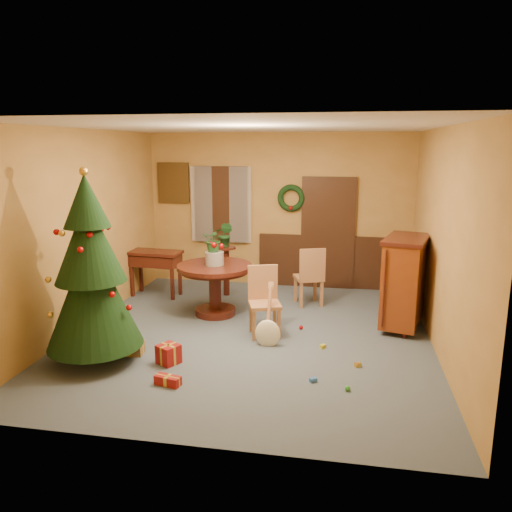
% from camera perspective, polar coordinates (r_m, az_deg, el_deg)
% --- Properties ---
extents(room_envelope, '(5.50, 5.50, 5.50)m').
position_cam_1_polar(room_envelope, '(9.50, 3.74, 3.14)').
color(room_envelope, '#374350').
rests_on(room_envelope, ground).
extents(dining_table, '(1.19, 1.19, 0.82)m').
position_cam_1_polar(dining_table, '(7.94, -4.72, -2.75)').
color(dining_table, black).
rests_on(dining_table, floor).
extents(urn, '(0.29, 0.29, 0.21)m').
position_cam_1_polar(urn, '(7.85, -4.76, -0.26)').
color(urn, slate).
rests_on(urn, dining_table).
extents(centerpiece_plant, '(0.35, 0.30, 0.39)m').
position_cam_1_polar(centerpiece_plant, '(7.79, -4.80, 1.88)').
color(centerpiece_plant, '#1E4C23').
rests_on(centerpiece_plant, urn).
extents(chair_near, '(0.54, 0.54, 0.99)m').
position_cam_1_polar(chair_near, '(7.13, 0.90, -4.84)').
color(chair_near, '#9A633D').
rests_on(chair_near, floor).
extents(chair_far, '(0.57, 0.57, 1.01)m').
position_cam_1_polar(chair_far, '(8.41, 6.20, -2.14)').
color(chair_far, '#9A633D').
rests_on(chair_far, floor).
extents(guitar, '(0.48, 0.60, 0.80)m').
position_cam_1_polar(guitar, '(6.75, 1.36, -6.95)').
color(guitar, white).
rests_on(guitar, floor).
extents(plant_stand, '(0.34, 0.34, 0.89)m').
position_cam_1_polar(plant_stand, '(8.98, -3.41, -1.07)').
color(plant_stand, black).
rests_on(plant_stand, floor).
extents(stand_plant, '(0.30, 0.27, 0.45)m').
position_cam_1_polar(stand_plant, '(8.86, -3.46, 2.45)').
color(stand_plant, '#19471E').
rests_on(stand_plant, plant_stand).
extents(christmas_tree, '(1.17, 1.17, 2.42)m').
position_cam_1_polar(christmas_tree, '(6.38, -18.34, -1.83)').
color(christmas_tree, '#382111').
rests_on(christmas_tree, floor).
extents(writing_desk, '(0.96, 0.54, 0.82)m').
position_cam_1_polar(writing_desk, '(9.09, -11.42, -0.69)').
color(writing_desk, black).
rests_on(writing_desk, floor).
extents(sideboard, '(0.82, 1.18, 1.37)m').
position_cam_1_polar(sideboard, '(7.64, 16.58, -2.63)').
color(sideboard, '#591B0A').
rests_on(sideboard, floor).
extents(gift_a, '(0.32, 0.25, 0.16)m').
position_cam_1_polar(gift_a, '(6.80, -14.00, -10.17)').
color(gift_a, brown).
rests_on(gift_a, floor).
extents(gift_b, '(0.33, 0.33, 0.24)m').
position_cam_1_polar(gift_b, '(6.42, -9.96, -10.98)').
color(gift_b, maroon).
rests_on(gift_b, floor).
extents(gift_c, '(0.31, 0.29, 0.14)m').
position_cam_1_polar(gift_c, '(6.80, -16.80, -10.42)').
color(gift_c, brown).
rests_on(gift_c, floor).
extents(gift_d, '(0.32, 0.19, 0.11)m').
position_cam_1_polar(gift_d, '(5.92, -10.04, -13.82)').
color(gift_d, maroon).
rests_on(gift_d, floor).
extents(toy_a, '(0.09, 0.09, 0.05)m').
position_cam_1_polar(toy_a, '(5.94, 6.56, -13.89)').
color(toy_a, '#295BB2').
rests_on(toy_a, floor).
extents(toy_b, '(0.06, 0.06, 0.06)m').
position_cam_1_polar(toy_b, '(5.80, 10.42, -14.65)').
color(toy_b, green).
rests_on(toy_b, floor).
extents(toy_c, '(0.09, 0.09, 0.05)m').
position_cam_1_polar(toy_c, '(6.85, 7.65, -10.20)').
color(toy_c, gold).
rests_on(toy_c, floor).
extents(toy_d, '(0.06, 0.06, 0.06)m').
position_cam_1_polar(toy_d, '(7.48, 5.17, -8.13)').
color(toy_d, '#AC0B0B').
rests_on(toy_d, floor).
extents(toy_e, '(0.09, 0.09, 0.05)m').
position_cam_1_polar(toy_e, '(6.39, 11.54, -12.09)').
color(toy_e, gold).
rests_on(toy_e, floor).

